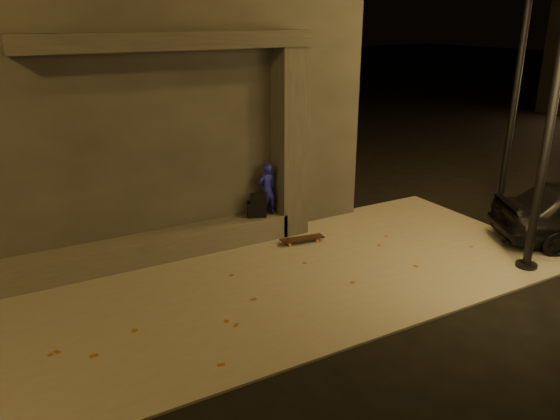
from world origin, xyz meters
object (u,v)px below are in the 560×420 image
column (290,144)px  backpack (256,208)px  skateboard (302,239)px  skateboarder (267,189)px

column → backpack: column is taller
skateboard → backpack: bearing=143.6°
backpack → skateboard: (0.64, -0.65, -0.54)m
column → skateboarder: column is taller
skateboard → skateboarder: bearing=130.7°
column → skateboard: column is taller
skateboarder → skateboard: bearing=119.5°
column → skateboard: (-0.10, -0.65, -1.72)m
column → backpack: bearing=180.0°
skateboard → column: bearing=90.4°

